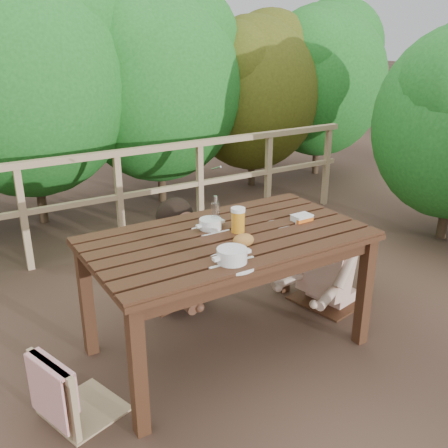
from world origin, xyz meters
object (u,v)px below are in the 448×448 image
chair_right (333,242)px  soup_far (210,225)px  diner_right (337,230)px  chair_left (78,352)px  soup_near (232,257)px  butter_tub (302,219)px  table (228,294)px  bottle (216,213)px  chair_far (163,249)px  bread_roll (243,240)px  woman (160,220)px  beer_glass (238,221)px

chair_right → soup_far: chair_right is taller
chair_right → diner_right: size_ratio=0.84×
chair_left → soup_near: (0.85, -0.25, 0.47)m
diner_right → butter_tub: diner_right is taller
table → chair_left: bearing=-174.0°
bottle → chair_far: bearing=96.7°
diner_right → bottle: diner_right is taller
chair_right → bread_roll: bearing=-85.6°
chair_left → bottle: 1.20m
chair_left → soup_far: size_ratio=3.25×
butter_tub → chair_far: bearing=124.3°
table → woman: size_ratio=1.31×
bottle → beer_glass: bearing=-60.8°
chair_far → soup_near: size_ratio=3.02×
chair_left → soup_far: soup_far is taller
chair_left → soup_near: soup_near is taller
bread_roll → woman: bearing=94.4°
diner_right → bottle: bearing=76.7°
soup_near → bottle: size_ratio=1.25×
bread_roll → beer_glass: bearing=66.3°
diner_right → soup_near: bearing=99.0°
butter_tub → diner_right: bearing=16.5°
table → bottle: bearing=90.3°
table → diner_right: bearing=6.4°
soup_far → beer_glass: beer_glass is taller
soup_far → diner_right: bearing=-1.5°
woman → soup_far: (0.04, -0.71, 0.19)m
woman → bread_roll: size_ratio=9.83×
chair_left → beer_glass: bearing=-101.8°
chair_left → chair_right: 2.11m
table → chair_left: (-1.04, -0.11, -0.01)m
woman → beer_glass: bearing=85.2°
chair_far → bread_roll: size_ratio=6.35×
table → bread_roll: bearing=-90.7°
chair_left → bread_roll: bread_roll is taller
diner_right → bottle: (-1.08, 0.03, 0.33)m
bread_roll → beer_glass: 0.21m
chair_right → bottle: 1.13m
table → butter_tub: size_ratio=13.12×
diner_right → butter_tub: size_ratio=8.97×
chair_right → butter_tub: bearing=-82.2°
chair_left → bottle: size_ratio=3.49×
soup_near → soup_far: (0.16, 0.51, -0.01)m
chair_left → bread_roll: 1.14m
table → bottle: size_ratio=7.67×
bread_roll → chair_right: bearing=15.9°
soup_near → beer_glass: bearing=52.7°
chair_right → soup_near: bearing=-80.6°
diner_right → butter_tub: bearing=96.7°
table → beer_glass: 0.51m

